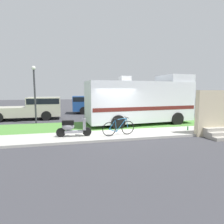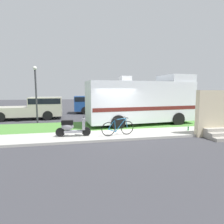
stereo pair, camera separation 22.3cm
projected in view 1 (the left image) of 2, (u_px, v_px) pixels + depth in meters
ground_plane at (118, 131)px, 10.87m from camera, size 80.00×80.00×0.00m
sidewalk at (124, 135)px, 9.70m from camera, size 24.00×2.00×0.12m
grass_strip at (112, 125)px, 12.31m from camera, size 24.00×3.40×0.08m
motorhome_rv at (141, 101)px, 12.79m from camera, size 7.50×3.10×3.48m
scooter at (73, 127)px, 9.02m from camera, size 1.72×0.50×0.97m
bicycle at (119, 128)px, 9.26m from camera, size 1.72×0.52×0.91m
pickup_truck_near at (32, 108)px, 15.09m from camera, size 5.79×2.26×1.82m
pickup_truck_far at (94, 104)px, 19.33m from camera, size 5.71×2.39×1.79m
porch_steps at (215, 118)px, 9.55m from camera, size 2.00×1.26×2.40m
bottle_green at (188, 128)px, 10.50m from camera, size 0.07×0.07×0.25m
street_lamp_post at (35, 89)px, 12.93m from camera, size 0.28×0.28×4.08m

